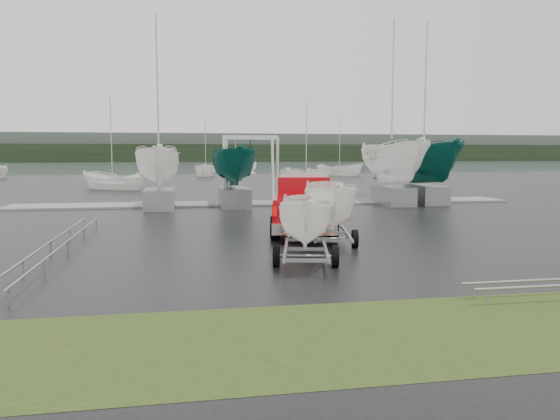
% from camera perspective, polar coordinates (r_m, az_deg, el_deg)
% --- Properties ---
extents(ground_plane, '(120.00, 120.00, 0.00)m').
position_cam_1_polar(ground_plane, '(20.53, 4.62, -2.68)').
color(ground_plane, black).
rests_on(ground_plane, ground).
extents(lake, '(300.00, 300.00, 0.00)m').
position_cam_1_polar(lake, '(119.75, -7.88, 4.46)').
color(lake, slate).
rests_on(lake, ground).
extents(grass_verge, '(40.00, 40.00, 0.00)m').
position_cam_1_polar(grass_verge, '(10.54, 20.57, -11.42)').
color(grass_verge, '#233314').
rests_on(grass_verge, ground).
extents(dock, '(30.00, 3.00, 0.12)m').
position_cam_1_polar(dock, '(33.16, -1.20, 0.74)').
color(dock, gray).
rests_on(dock, ground).
extents(treeline, '(300.00, 8.00, 6.00)m').
position_cam_1_polar(treeline, '(189.67, -8.84, 5.90)').
color(treeline, black).
rests_on(treeline, ground).
extents(far_hill, '(300.00, 6.00, 10.00)m').
position_cam_1_polar(far_hill, '(197.68, -8.91, 6.48)').
color(far_hill, '#4C5651').
rests_on(far_hill, ground).
extents(pickup_truck, '(3.52, 6.77, 2.15)m').
position_cam_1_polar(pickup_truck, '(21.68, 2.50, 0.77)').
color(pickup_truck, '#9B0810').
rests_on(pickup_truck, ground).
extents(trailer_hitched, '(1.94, 3.77, 4.34)m').
position_cam_1_polar(trailer_hitched, '(14.85, 2.74, 3.21)').
color(trailer_hitched, '#919499').
rests_on(trailer_hitched, ground).
extents(trailer_parked, '(2.03, 3.76, 5.03)m').
position_cam_1_polar(trailer_parked, '(17.90, 5.32, 4.80)').
color(trailer_parked, '#919499').
rests_on(trailer_parked, ground).
extents(boat_hoist, '(3.30, 2.18, 4.12)m').
position_cam_1_polar(boat_hoist, '(32.86, -3.12, 5.26)').
color(boat_hoist, silver).
rests_on(boat_hoist, ground).
extents(keelboat_0, '(2.36, 3.20, 10.53)m').
position_cam_1_polar(keelboat_0, '(30.63, -12.61, 7.08)').
color(keelboat_0, '#919499').
rests_on(keelboat_0, ground).
extents(keelboat_1, '(2.35, 3.20, 7.34)m').
position_cam_1_polar(keelboat_1, '(30.95, -4.83, 7.13)').
color(keelboat_1, '#919499').
rests_on(keelboat_1, ground).
extents(keelboat_2, '(2.76, 3.20, 10.93)m').
position_cam_1_polar(keelboat_2, '(33.07, 11.92, 8.12)').
color(keelboat_2, '#919499').
rests_on(keelboat_2, ground).
extents(keelboat_3, '(2.70, 3.20, 10.87)m').
position_cam_1_polar(keelboat_3, '(34.23, 15.19, 7.81)').
color(keelboat_3, '#919499').
rests_on(keelboat_3, ground).
extents(mast_rack_0, '(0.56, 6.50, 0.06)m').
position_cam_1_polar(mast_rack_0, '(21.11, -20.48, -1.84)').
color(mast_rack_0, '#919499').
rests_on(mast_rack_0, ground).
extents(mast_rack_1, '(0.56, 6.50, 0.06)m').
position_cam_1_polar(mast_rack_1, '(15.31, -24.39, -4.85)').
color(mast_rack_1, '#919499').
rests_on(mast_rack_1, ground).
extents(moored_boat_0, '(3.43, 3.41, 11.22)m').
position_cam_1_polar(moored_boat_0, '(48.41, -17.07, 2.08)').
color(moored_boat_0, white).
rests_on(moored_boat_0, ground).
extents(moored_boat_1, '(2.95, 3.00, 11.37)m').
position_cam_1_polar(moored_boat_1, '(73.14, -7.75, 3.53)').
color(moored_boat_1, white).
rests_on(moored_boat_1, ground).
extents(moored_boat_2, '(3.83, 3.83, 11.55)m').
position_cam_1_polar(moored_boat_2, '(52.06, 2.75, 2.59)').
color(moored_boat_2, white).
rests_on(moored_boat_2, ground).
extents(moored_boat_3, '(3.75, 3.74, 11.48)m').
position_cam_1_polar(moored_boat_3, '(75.14, 6.22, 3.61)').
color(moored_boat_3, white).
rests_on(moored_boat_3, ground).
extents(moored_boat_5, '(3.69, 3.64, 11.75)m').
position_cam_1_polar(moored_boat_5, '(95.15, -4.66, 4.12)').
color(moored_boat_5, white).
rests_on(moored_boat_5, ground).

